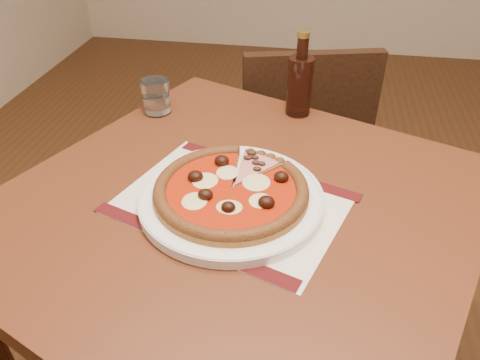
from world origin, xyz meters
name	(u,v)px	position (x,y,z in m)	size (l,w,h in m)	color
table	(238,241)	(-0.78, 0.11, 0.65)	(1.05, 1.05, 0.75)	brown
chair_far	(299,146)	(-0.70, 0.78, 0.47)	(0.47, 0.47, 0.82)	black
placemat	(231,203)	(-0.79, 0.10, 0.75)	(0.38, 0.27, 0.00)	white
plate	(231,199)	(-0.79, 0.10, 0.76)	(0.33, 0.33, 0.02)	white
pizza	(231,190)	(-0.79, 0.10, 0.78)	(0.27, 0.27, 0.04)	#AA7229
ham_slice	(262,170)	(-0.75, 0.17, 0.78)	(0.08, 0.13, 0.02)	#AA7229
water_glass	(156,96)	(-1.03, 0.42, 0.79)	(0.07, 0.07, 0.08)	white
bottle	(300,83)	(-0.70, 0.47, 0.83)	(0.06, 0.06, 0.19)	black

